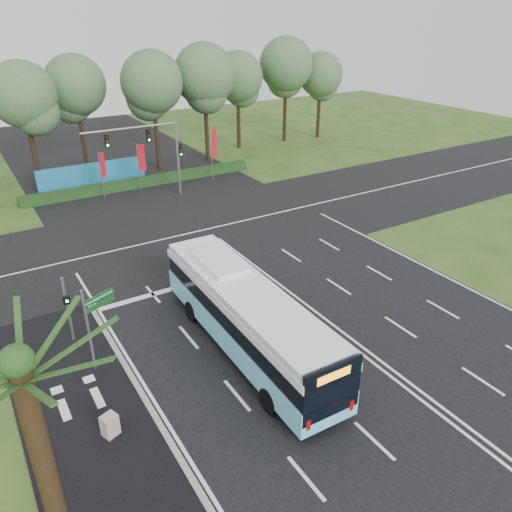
{
  "coord_description": "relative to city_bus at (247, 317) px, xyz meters",
  "views": [
    {
      "loc": [
        -14.61,
        -19.64,
        15.09
      ],
      "look_at": [
        -1.33,
        2.0,
        2.46
      ],
      "focal_mm": 35.0,
      "sensor_mm": 36.0,
      "label": 1
    }
  ],
  "objects": [
    {
      "name": "utility_cabinet",
      "position": [
        -7.37,
        -1.96,
        -1.4
      ],
      "size": [
        0.73,
        0.68,
        0.99
      ],
      "primitive_type": "cube",
      "rotation": [
        0.0,
        0.0,
        0.36
      ],
      "color": "#AA9E89",
      "rests_on": "ground"
    },
    {
      "name": "street_sign",
      "position": [
        -6.47,
        2.55,
        0.76
      ],
      "size": [
        1.54,
        0.71,
        4.25
      ],
      "rotation": [
        0.0,
        0.0,
        0.4
      ],
      "color": "gray",
      "rests_on": "ground"
    },
    {
      "name": "kerb_strip",
      "position": [
        -5.56,
        -0.62,
        -1.84
      ],
      "size": [
        0.25,
        18.0,
        0.12
      ],
      "primitive_type": "cube",
      "color": "gray",
      "rests_on": "ground"
    },
    {
      "name": "banner_flag_mid",
      "position": [
        3.95,
        25.21,
        1.05
      ],
      "size": [
        0.63,
        0.29,
        4.52
      ],
      "rotation": [
        0.0,
        0.0,
        -0.39
      ],
      "color": "gray",
      "rests_on": "ground"
    },
    {
      "name": "bike_path",
      "position": [
        -7.96,
        -0.62,
        -1.87
      ],
      "size": [
        5.0,
        18.0,
        0.06
      ],
      "primitive_type": "cube",
      "color": "black",
      "rests_on": "ground"
    },
    {
      "name": "city_bus",
      "position": [
        0.0,
        0.0,
        0.0
      ],
      "size": [
        3.07,
        13.17,
        3.77
      ],
      "rotation": [
        0.0,
        0.0,
        -0.02
      ],
      "color": "#65CDEA",
      "rests_on": "ground"
    },
    {
      "name": "banner_flag_right",
      "position": [
        11.33,
        25.41,
        1.3
      ],
      "size": [
        0.7,
        0.29,
        4.93
      ],
      "rotation": [
        0.0,
        0.0,
        0.34
      ],
      "color": "gray",
      "rests_on": "ground"
    },
    {
      "name": "blue_hoarding",
      "position": [
        0.54,
        29.38,
        -0.8
      ],
      "size": [
        10.0,
        0.3,
        2.2
      ],
      "primitive_type": "cube",
      "color": "#1B6B92",
      "rests_on": "ground"
    },
    {
      "name": "road_cross",
      "position": [
        4.54,
        14.38,
        -1.87
      ],
      "size": [
        120.0,
        14.0,
        0.05
      ],
      "primitive_type": "cube",
      "color": "black",
      "rests_on": "ground"
    },
    {
      "name": "palm_tree",
      "position": [
        -9.96,
        -5.62,
        4.55
      ],
      "size": [
        3.2,
        3.2,
        7.65
      ],
      "color": "#382614",
      "rests_on": "ground"
    },
    {
      "name": "traffic_light_gantry",
      "position": [
        4.75,
        22.88,
        2.77
      ],
      "size": [
        8.41,
        0.28,
        7.0
      ],
      "color": "gray",
      "rests_on": "ground"
    },
    {
      "name": "pedestrian_signal",
      "position": [
        -7.1,
        5.18,
        0.08
      ],
      "size": [
        0.33,
        0.42,
        3.61
      ],
      "rotation": [
        0.0,
        0.0,
        0.31
      ],
      "color": "gray",
      "rests_on": "ground"
    },
    {
      "name": "ground",
      "position": [
        4.54,
        2.38,
        -1.9
      ],
      "size": [
        120.0,
        120.0,
        0.0
      ],
      "primitive_type": "plane",
      "color": "#2A4717",
      "rests_on": "ground"
    },
    {
      "name": "hedge",
      "position": [
        4.54,
        26.88,
        -1.5
      ],
      "size": [
        22.0,
        1.2,
        0.8
      ],
      "primitive_type": "cube",
      "color": "black",
      "rests_on": "ground"
    },
    {
      "name": "banner_flag_left",
      "position": [
        0.58,
        25.6,
        0.81
      ],
      "size": [
        0.57,
        0.29,
        4.12
      ],
      "rotation": [
        0.0,
        0.0,
        0.42
      ],
      "color": "gray",
      "rests_on": "ground"
    },
    {
      "name": "road_main",
      "position": [
        4.54,
        2.38,
        -1.88
      ],
      "size": [
        20.0,
        120.0,
        0.04
      ],
      "primitive_type": "cube",
      "color": "black",
      "rests_on": "ground"
    },
    {
      "name": "eucalyptus_row",
      "position": [
        7.68,
        33.12,
        6.63
      ],
      "size": [
        53.43,
        9.68,
        12.32
      ],
      "color": "black",
      "rests_on": "ground"
    }
  ]
}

